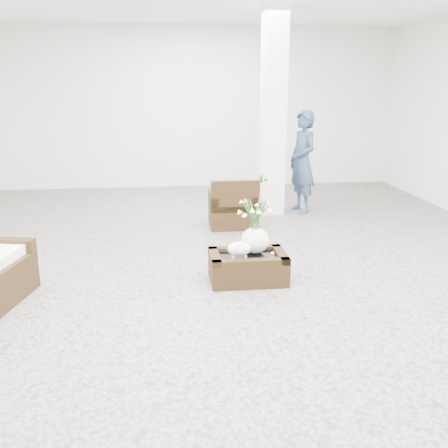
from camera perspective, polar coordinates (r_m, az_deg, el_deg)
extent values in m
plane|color=gray|center=(6.53, -0.10, -5.02)|extent=(11.00, 11.00, 0.00)
cube|color=white|center=(9.09, 5.51, 12.03)|extent=(0.40, 0.40, 3.50)
cube|color=#35240F|center=(6.11, 2.67, -4.95)|extent=(0.90, 0.60, 0.31)
ellipsoid|color=white|center=(5.91, 1.71, -2.96)|extent=(0.28, 0.23, 0.21)
cylinder|color=white|center=(6.12, 5.43, -3.25)|extent=(0.04, 0.04, 0.03)
cube|color=#35240F|center=(8.38, 0.99, 2.51)|extent=(0.77, 0.74, 0.81)
imported|color=navy|center=(9.36, 8.75, 6.87)|extent=(0.59, 0.76, 1.83)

